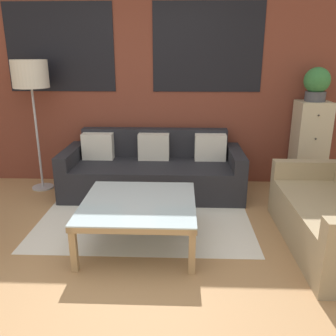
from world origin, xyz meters
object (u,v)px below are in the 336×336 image
Objects in this scene: drawer_cabinet at (309,146)px; potted_plant at (317,83)px; coffee_table at (139,207)px; couch_dark at (153,171)px; floor_lamp at (30,78)px.

potted_plant is at bearing 90.00° from drawer_cabinet.
coffee_table is 2.75m from potted_plant.
coffee_table is at bearing -91.33° from couch_dark.
floor_lamp is (-1.50, 0.09, 1.16)m from couch_dark.
drawer_cabinet is 2.80× the size of potted_plant.
floor_lamp reaches higher than potted_plant.
couch_dark is at bearing -3.37° from floor_lamp.
floor_lamp is 3.63m from drawer_cabinet.
coffee_table is at bearing -143.19° from potted_plant.
drawer_cabinet is (2.02, 0.21, 0.30)m from couch_dark.
drawer_cabinet is at bearing 2.05° from floor_lamp.
floor_lamp is (-1.47, 1.41, 1.07)m from coffee_table.
couch_dark reaches higher than coffee_table.
floor_lamp is at bearing 176.63° from couch_dark.
floor_lamp is 3.53m from potted_plant.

